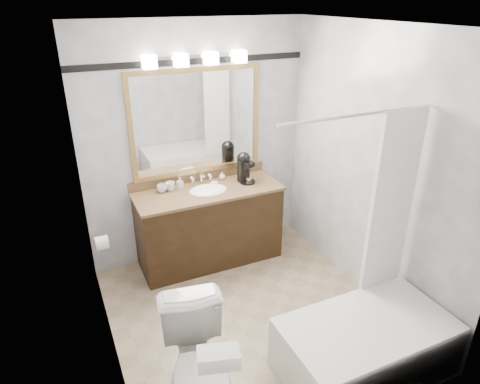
# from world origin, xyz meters

# --- Properties ---
(room) EXTENTS (2.42, 2.62, 2.52)m
(room) POSITION_xyz_m (0.00, 0.00, 1.25)
(room) COLOR gray
(room) RESTS_ON ground
(vanity) EXTENTS (1.53, 0.58, 0.97)m
(vanity) POSITION_xyz_m (0.00, 1.02, 0.44)
(vanity) COLOR black
(vanity) RESTS_ON ground
(mirror) EXTENTS (1.40, 0.04, 1.10)m
(mirror) POSITION_xyz_m (0.00, 1.28, 1.50)
(mirror) COLOR tan
(mirror) RESTS_ON room
(vanity_light_bar) EXTENTS (1.02, 0.14, 0.12)m
(vanity_light_bar) POSITION_xyz_m (0.00, 1.23, 2.13)
(vanity_light_bar) COLOR silver
(vanity_light_bar) RESTS_ON room
(accent_stripe) EXTENTS (2.40, 0.01, 0.06)m
(accent_stripe) POSITION_xyz_m (0.00, 1.29, 2.10)
(accent_stripe) COLOR black
(accent_stripe) RESTS_ON room
(bathtub) EXTENTS (1.30, 0.75, 1.96)m
(bathtub) POSITION_xyz_m (0.55, -0.90, 0.28)
(bathtub) COLOR white
(bathtub) RESTS_ON ground
(tp_roll) EXTENTS (0.11, 0.12, 0.12)m
(tp_roll) POSITION_xyz_m (-1.14, 0.66, 0.70)
(tp_roll) COLOR white
(tp_roll) RESTS_ON room
(toilet) EXTENTS (0.57, 0.85, 0.80)m
(toilet) POSITION_xyz_m (-0.75, -0.76, 0.40)
(toilet) COLOR white
(toilet) RESTS_ON ground
(tissue_box) EXTENTS (0.27, 0.19, 0.10)m
(tissue_box) POSITION_xyz_m (-0.75, -1.12, 0.85)
(tissue_box) COLOR white
(tissue_box) RESTS_ON toilet
(coffee_maker) EXTENTS (0.18, 0.21, 0.33)m
(coffee_maker) POSITION_xyz_m (0.43, 1.06, 1.02)
(coffee_maker) COLOR black
(coffee_maker) RESTS_ON vanity
(cup_left) EXTENTS (0.11, 0.11, 0.08)m
(cup_left) POSITION_xyz_m (-0.44, 1.16, 0.89)
(cup_left) COLOR white
(cup_left) RESTS_ON vanity
(cup_right) EXTENTS (0.11, 0.11, 0.09)m
(cup_right) POSITION_xyz_m (-0.36, 1.16, 0.89)
(cup_right) COLOR white
(cup_right) RESTS_ON vanity
(soap_bottle_a) EXTENTS (0.07, 0.07, 0.12)m
(soap_bottle_a) POSITION_xyz_m (-0.25, 1.18, 0.91)
(soap_bottle_a) COLOR white
(soap_bottle_a) RESTS_ON vanity
(soap_bottle_b) EXTENTS (0.07, 0.07, 0.09)m
(soap_bottle_b) POSITION_xyz_m (0.24, 1.20, 0.89)
(soap_bottle_b) COLOR white
(soap_bottle_b) RESTS_ON vanity
(soap_bar) EXTENTS (0.08, 0.07, 0.02)m
(soap_bar) POSITION_xyz_m (0.12, 1.13, 0.86)
(soap_bar) COLOR beige
(soap_bar) RESTS_ON vanity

